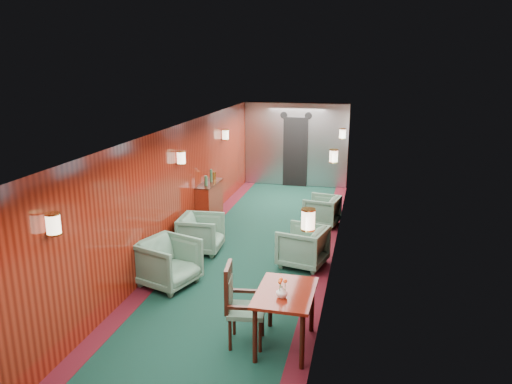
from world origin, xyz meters
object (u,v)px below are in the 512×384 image
dining_table (285,300)px  side_chair (239,301)px  armchair_left_near (168,263)px  armchair_right_far (322,211)px  armchair_left_far (201,234)px  armchair_right_near (303,246)px  credenza (210,203)px

dining_table → side_chair: side_chair is taller
armchair_left_near → armchair_right_far: bearing=-11.8°
armchair_left_far → armchair_right_near: armchair_right_near is taller
dining_table → credenza: size_ratio=0.84×
credenza → armchair_right_far: size_ratio=1.70×
armchair_left_far → armchair_right_far: 2.97m
armchair_right_near → armchair_right_far: size_ratio=1.10×
armchair_right_far → dining_table: bearing=11.2°
side_chair → credenza: 4.90m
side_chair → armchair_right_near: size_ratio=1.37×
armchair_left_far → armchair_right_far: bearing=-48.1°
dining_table → credenza: bearing=119.6°
armchair_right_near → credenza: bearing=-114.9°
dining_table → armchair_right_far: (-0.01, 4.99, -0.32)m
armchair_left_far → armchair_right_far: size_ratio=1.09×
dining_table → armchair_right_far: bearing=91.0°
armchair_left_far → armchair_right_near: 2.01m
credenza → dining_table: bearing=-61.2°
armchair_left_near → armchair_left_far: armchair_left_near is taller
armchair_left_near → armchair_right_near: (2.03, 1.28, -0.03)m
credenza → armchair_left_far: 1.63m
credenza → side_chair: bearing=-67.7°
dining_table → armchair_right_near: (-0.13, 2.65, -0.29)m
armchair_left_near → armchair_right_near: armchair_left_near is taller
side_chair → armchair_left_far: side_chair is taller
credenza → armchair_left_far: size_ratio=1.56×
armchair_left_near → side_chair: bearing=-113.4°
credenza → armchair_left_near: bearing=-84.5°
credenza → armchair_right_near: bearing=-38.2°
dining_table → armchair_right_far: dining_table is taller
armchair_right_far → credenza: bearing=-67.3°
credenza → armchair_right_near: 2.97m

